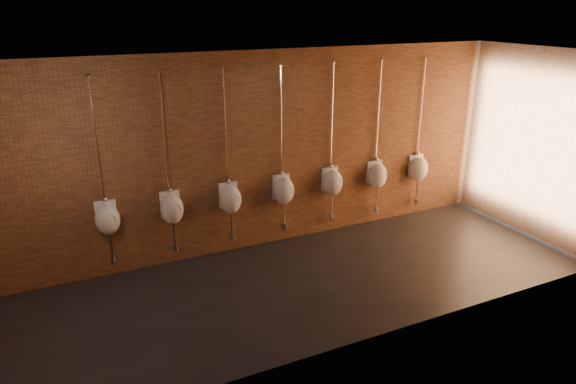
% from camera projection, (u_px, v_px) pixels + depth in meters
% --- Properties ---
extents(ground, '(8.50, 8.50, 0.00)m').
position_uv_depth(ground, '(312.00, 282.00, 7.54)').
color(ground, black).
rests_on(ground, ground).
extents(room_shell, '(8.54, 3.04, 3.22)m').
position_uv_depth(room_shell, '(315.00, 149.00, 6.85)').
color(room_shell, black).
rests_on(room_shell, ground).
extents(urinal_0, '(0.37, 0.32, 2.71)m').
position_uv_depth(urinal_0, '(107.00, 219.00, 7.33)').
color(urinal_0, white).
rests_on(urinal_0, ground).
extents(urinal_1, '(0.37, 0.32, 2.71)m').
position_uv_depth(urinal_1, '(172.00, 208.00, 7.70)').
color(urinal_1, white).
rests_on(urinal_1, ground).
extents(urinal_2, '(0.37, 0.32, 2.71)m').
position_uv_depth(urinal_2, '(230.00, 199.00, 8.08)').
color(urinal_2, white).
rests_on(urinal_2, ground).
extents(urinal_3, '(0.37, 0.32, 2.71)m').
position_uv_depth(urinal_3, '(284.00, 190.00, 8.45)').
color(urinal_3, white).
rests_on(urinal_3, ground).
extents(urinal_4, '(0.37, 0.32, 2.71)m').
position_uv_depth(urinal_4, '(332.00, 182.00, 8.83)').
color(urinal_4, white).
rests_on(urinal_4, ground).
extents(urinal_5, '(0.37, 0.32, 2.71)m').
position_uv_depth(urinal_5, '(377.00, 175.00, 9.20)').
color(urinal_5, white).
rests_on(urinal_5, ground).
extents(urinal_6, '(0.37, 0.32, 2.71)m').
position_uv_depth(urinal_6, '(419.00, 168.00, 9.57)').
color(urinal_6, white).
rests_on(urinal_6, ground).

